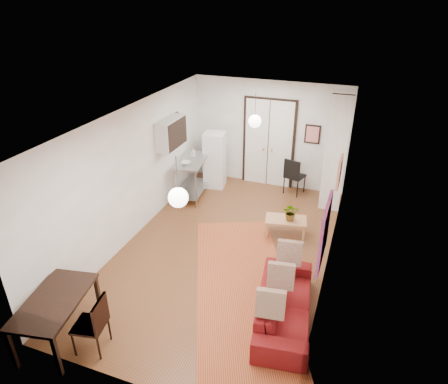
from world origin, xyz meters
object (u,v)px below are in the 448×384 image
(dining_chair_near, at_px, (93,316))
(sofa, at_px, (285,304))
(dining_table, at_px, (55,304))
(dining_chair_far, at_px, (93,316))
(coffee_table, at_px, (286,221))
(fridge, at_px, (215,160))
(black_side_chair, at_px, (296,171))
(kitchen_counter, at_px, (192,172))

(dining_chair_near, bearing_deg, sofa, 109.45)
(dining_table, xyz_separation_m, dining_chair_far, (0.60, 0.10, -0.13))
(coffee_table, distance_m, dining_table, 4.98)
(sofa, height_order, fridge, fridge)
(coffee_table, relative_size, dining_chair_far, 1.02)
(black_side_chair, bearing_deg, dining_chair_near, 90.82)
(sofa, xyz_separation_m, kitchen_counter, (-3.30, 3.59, 0.37))
(coffee_table, bearing_deg, dining_chair_far, -117.13)
(coffee_table, xyz_separation_m, kitchen_counter, (-2.76, 1.03, 0.34))
(sofa, relative_size, dining_table, 1.41)
(dining_chair_far, bearing_deg, sofa, 109.45)
(dining_chair_far, bearing_deg, dining_table, -91.40)
(sofa, height_order, dining_chair_far, dining_chair_far)
(fridge, bearing_deg, dining_table, -100.79)
(fridge, xyz_separation_m, dining_table, (-0.29, -5.98, -0.09))
(coffee_table, xyz_separation_m, dining_table, (-2.69, -4.18, 0.34))
(dining_table, height_order, black_side_chair, black_side_chair)
(dining_table, relative_size, dining_chair_far, 1.59)
(kitchen_counter, height_order, black_side_chair, kitchen_counter)
(fridge, bearing_deg, coffee_table, -44.88)
(coffee_table, height_order, kitchen_counter, kitchen_counter)
(sofa, bearing_deg, dining_chair_near, 111.98)
(sofa, xyz_separation_m, dining_chair_near, (-2.63, -1.52, 0.24))
(kitchen_counter, distance_m, dining_chair_near, 5.16)
(dining_chair_near, bearing_deg, kitchen_counter, 176.89)
(sofa, height_order, dining_chair_near, dining_chair_near)
(fridge, height_order, black_side_chair, fridge)
(sofa, distance_m, dining_table, 3.63)
(fridge, height_order, dining_table, fridge)
(coffee_table, xyz_separation_m, dining_chair_near, (-2.09, -4.08, 0.21))
(coffee_table, xyz_separation_m, black_side_chair, (-0.23, 2.22, 0.25))
(fridge, bearing_deg, black_side_chair, 2.97)
(black_side_chair, bearing_deg, dining_table, 86.23)
(dining_table, bearing_deg, dining_chair_far, 9.13)
(dining_chair_far, height_order, black_side_chair, black_side_chair)
(kitchen_counter, height_order, dining_table, kitchen_counter)
(dining_table, relative_size, dining_chair_near, 1.59)
(sofa, distance_m, black_side_chair, 4.85)
(coffee_table, relative_size, black_side_chair, 0.96)
(dining_chair_near, distance_m, black_side_chair, 6.57)
(sofa, height_order, kitchen_counter, kitchen_counter)
(sofa, bearing_deg, kitchen_counter, 34.57)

